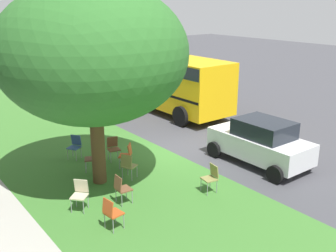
% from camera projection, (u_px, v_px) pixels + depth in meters
% --- Properties ---
extents(ground, '(80.00, 80.00, 0.00)m').
position_uv_depth(ground, '(176.00, 151.00, 15.43)').
color(ground, '#424247').
extents(grass_verge, '(48.00, 6.00, 0.01)m').
position_uv_depth(grass_verge, '(104.00, 172.00, 13.57)').
color(grass_verge, '#3D752D').
rests_on(grass_verge, ground).
extents(street_tree, '(5.70, 5.70, 6.26)m').
position_uv_depth(street_tree, '(93.00, 54.00, 11.59)').
color(street_tree, brown).
rests_on(street_tree, ground).
extents(chair_0, '(0.59, 0.59, 0.88)m').
position_uv_depth(chair_0, '(127.00, 154.00, 13.78)').
color(chair_0, '#C64C1E').
rests_on(chair_0, ground).
extents(chair_1, '(0.56, 0.56, 0.88)m').
position_uv_depth(chair_1, '(92.00, 157.00, 13.53)').
color(chair_1, brown).
rests_on(chair_1, ground).
extents(chair_2, '(0.55, 0.56, 0.88)m').
position_uv_depth(chair_2, '(128.00, 164.00, 12.88)').
color(chair_2, olive).
rests_on(chair_2, ground).
extents(chair_3, '(0.46, 0.47, 0.88)m').
position_uv_depth(chair_3, '(111.00, 212.00, 10.02)').
color(chair_3, '#C64C1E').
rests_on(chair_3, ground).
extents(chair_4, '(0.57, 0.58, 0.88)m').
position_uv_depth(chair_4, '(75.00, 145.00, 14.62)').
color(chair_4, '#335184').
rests_on(chair_4, ground).
extents(chair_5, '(0.59, 0.59, 0.88)m').
position_uv_depth(chair_5, '(80.00, 193.00, 11.00)').
color(chair_5, beige).
rests_on(chair_5, ground).
extents(chair_6, '(0.51, 0.50, 0.88)m').
position_uv_depth(chair_6, '(113.00, 147.00, 14.44)').
color(chair_6, brown).
rests_on(chair_6, ground).
extents(chair_7, '(0.48, 0.48, 0.88)m').
position_uv_depth(chair_7, '(211.00, 176.00, 12.04)').
color(chair_7, olive).
rests_on(chair_7, ground).
extents(chair_8, '(0.44, 0.44, 0.88)m').
position_uv_depth(chair_8, '(121.00, 187.00, 11.32)').
color(chair_8, brown).
rests_on(chair_8, ground).
extents(parked_car, '(3.70, 1.92, 1.65)m').
position_uv_depth(parked_car, '(260.00, 142.00, 14.03)').
color(parked_car, silver).
rests_on(parked_car, ground).
extents(school_bus, '(10.40, 2.80, 2.88)m').
position_uv_depth(school_bus, '(153.00, 74.00, 21.72)').
color(school_bus, yellow).
rests_on(school_bus, ground).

